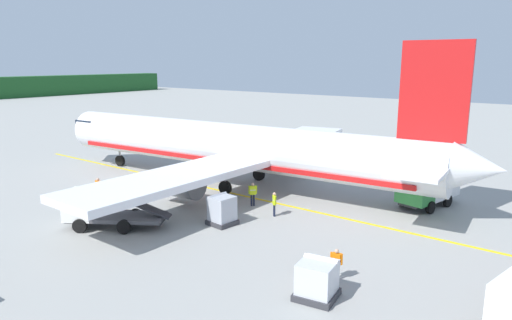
# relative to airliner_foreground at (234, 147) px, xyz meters

# --- Properties ---
(airliner_foreground) EXTENTS (34.54, 41.74, 11.90)m
(airliner_foreground) POSITION_rel_airliner_foreground_xyz_m (0.00, 0.00, 0.00)
(airliner_foreground) COLOR white
(airliner_foreground) RESTS_ON ground
(service_truck_fuel) EXTENTS (5.78, 3.31, 2.61)m
(service_truck_fuel) POSITION_rel_airliner_foreground_xyz_m (4.42, -15.16, -1.91)
(service_truck_fuel) COLOR #338C3F
(service_truck_fuel) RESTS_ON ground
(service_truck_catering) EXTENTS (5.28, 6.47, 2.67)m
(service_truck_catering) POSITION_rel_airliner_foreground_xyz_m (-13.13, 0.37, -2.22)
(service_truck_catering) COLOR white
(service_truck_catering) RESTS_ON ground
(cargo_container_near) EXTENTS (2.05, 2.05, 1.86)m
(cargo_container_near) POSITION_rel_airliner_foreground_xyz_m (-12.53, -15.48, -2.52)
(cargo_container_near) COLOR #333338
(cargo_container_near) RESTS_ON ground
(cargo_container_mid) EXTENTS (1.79, 1.79, 2.04)m
(cargo_container_mid) POSITION_rel_airliner_foreground_xyz_m (-7.93, -5.63, -2.42)
(cargo_container_mid) COLOR #333338
(cargo_container_mid) RESTS_ON ground
(crew_marshaller) EXTENTS (0.27, 0.63, 1.66)m
(crew_marshaller) POSITION_rel_airliner_foreground_xyz_m (-9.42, 5.94, -2.42)
(crew_marshaller) COLOR #191E33
(crew_marshaller) RESTS_ON ground
(crew_loader_left) EXTENTS (0.47, 0.49, 1.77)m
(crew_loader_left) POSITION_rel_airliner_foreground_xyz_m (-3.56, -4.81, -2.34)
(crew_loader_left) COLOR #191E33
(crew_loader_left) RESTS_ON ground
(crew_loader_right) EXTENTS (0.32, 0.62, 1.61)m
(crew_loader_right) POSITION_rel_airliner_foreground_xyz_m (-10.44, -15.34, -2.44)
(crew_loader_right) COLOR #191E33
(crew_loader_right) RESTS_ON ground
(crew_supervisor) EXTENTS (0.49, 0.47, 1.71)m
(crew_supervisor) POSITION_rel_airliner_foreground_xyz_m (-4.49, -7.43, -2.38)
(crew_supervisor) COLOR #191E33
(crew_supervisor) RESTS_ON ground
(apron_guide_line) EXTENTS (0.30, 60.00, 0.01)m
(apron_guide_line) POSITION_rel_airliner_foreground_xyz_m (-1.97, -4.43, -3.39)
(apron_guide_line) COLOR yellow
(apron_guide_line) RESTS_ON ground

